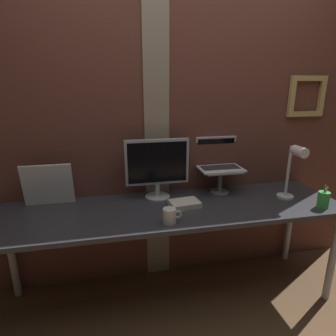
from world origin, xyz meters
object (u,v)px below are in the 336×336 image
pen_cup (323,200)px  coffee_mug (170,216)px  desk_lamp (294,167)px  whiteboard_panel (48,185)px  monitor (157,165)px  laptop (218,159)px

pen_cup → coffee_mug: size_ratio=1.32×
desk_lamp → whiteboard_panel: bearing=170.9°
coffee_mug → monitor: bearing=90.7°
whiteboard_panel → coffee_mug: size_ratio=2.76×
laptop → whiteboard_panel: size_ratio=1.00×
pen_cup → monitor: bearing=159.2°
coffee_mug → whiteboard_panel: bearing=150.5°
whiteboard_panel → desk_lamp: 1.70m
desk_lamp → monitor: bearing=165.2°
whiteboard_panel → pen_cup: 1.86m
whiteboard_panel → pen_cup: size_ratio=2.09×
laptop → pen_cup: laptop is taller
whiteboard_panel → coffee_mug: bearing=-29.5°
laptop → coffee_mug: size_ratio=2.76×
desk_lamp → pen_cup: size_ratio=2.58×
pen_cup → whiteboard_panel: bearing=166.7°
whiteboard_panel → desk_lamp: bearing=-9.1°
laptop → desk_lamp: bearing=-36.1°
pen_cup → laptop: bearing=140.3°
monitor → laptop: 0.49m
desk_lamp → pen_cup: (0.14, -0.16, -0.19)m
monitor → pen_cup: monitor is taller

